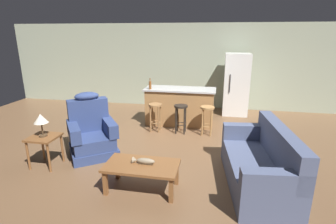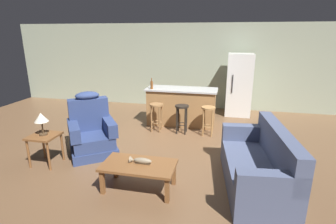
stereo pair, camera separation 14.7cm
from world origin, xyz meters
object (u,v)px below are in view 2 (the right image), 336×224
(fish_figurine, at_px, (141,161))
(end_table, at_px, (44,140))
(table_lamp, at_px, (41,118))
(kitchen_island, at_px, (181,106))
(bar_stool_left, at_px, (156,112))
(recliner_near_lamp, at_px, (92,132))
(bottle_tall_green, at_px, (152,85))
(coffee_table, at_px, (139,167))
(bar_stool_middle, at_px, (182,114))
(bar_stool_right, at_px, (208,116))
(refrigerator, at_px, (239,85))
(couch, at_px, (259,166))

(fish_figurine, height_order, end_table, end_table)
(fish_figurine, relative_size, table_lamp, 0.83)
(kitchen_island, distance_m, bar_stool_left, 0.81)
(kitchen_island, bearing_deg, recliner_near_lamp, -124.54)
(table_lamp, height_order, bottle_tall_green, bottle_tall_green)
(coffee_table, xyz_separation_m, bar_stool_middle, (0.23, 2.48, 0.11))
(bar_stool_middle, distance_m, bar_stool_right, 0.62)
(bar_stool_right, distance_m, bottle_tall_green, 1.62)
(coffee_table, xyz_separation_m, bottle_tall_green, (-0.61, 2.88, 0.69))
(table_lamp, height_order, kitchen_island, table_lamp)
(kitchen_island, height_order, refrigerator, refrigerator)
(kitchen_island, bearing_deg, bottle_tall_green, -162.44)
(coffee_table, height_order, end_table, end_table)
(table_lamp, distance_m, bottle_tall_green, 2.80)
(end_table, height_order, refrigerator, refrigerator)
(refrigerator, bearing_deg, bar_stool_middle, -126.22)
(recliner_near_lamp, height_order, bar_stool_right, recliner_near_lamp)
(recliner_near_lamp, height_order, bar_stool_middle, recliner_near_lamp)
(fish_figurine, height_order, bottle_tall_green, bottle_tall_green)
(coffee_table, xyz_separation_m, table_lamp, (-1.91, 0.41, 0.50))
(fish_figurine, distance_m, bottle_tall_green, 2.98)
(end_table, distance_m, bar_stool_right, 3.44)
(kitchen_island, relative_size, refrigerator, 1.02)
(coffee_table, bearing_deg, kitchen_island, 87.93)
(couch, height_order, bar_stool_middle, couch)
(couch, bearing_deg, recliner_near_lamp, -16.42)
(coffee_table, bearing_deg, end_table, 167.95)
(bar_stool_right, bearing_deg, coffee_table, -108.81)
(coffee_table, distance_m, end_table, 1.95)
(recliner_near_lamp, bearing_deg, end_table, -79.25)
(fish_figurine, xyz_separation_m, couch, (1.75, 0.46, -0.12))
(kitchen_island, relative_size, bar_stool_middle, 2.65)
(bar_stool_middle, height_order, bar_stool_right, same)
(bar_stool_left, relative_size, bar_stool_right, 1.00)
(bar_stool_right, height_order, refrigerator, refrigerator)
(couch, xyz_separation_m, bar_stool_middle, (-1.54, 1.99, 0.13))
(fish_figurine, bearing_deg, bar_stool_right, 71.42)
(bar_stool_left, bearing_deg, kitchen_island, 51.48)
(fish_figurine, relative_size, bottle_tall_green, 1.22)
(end_table, relative_size, bar_stool_left, 0.82)
(coffee_table, relative_size, bar_stool_left, 1.62)
(coffee_table, distance_m, bar_stool_left, 2.51)
(fish_figurine, distance_m, refrigerator, 4.57)
(table_lamp, bearing_deg, refrigerator, 48.27)
(fish_figurine, height_order, recliner_near_lamp, recliner_near_lamp)
(bar_stool_left, xyz_separation_m, bottle_tall_green, (-0.22, 0.40, 0.58))
(coffee_table, xyz_separation_m, bar_stool_right, (0.84, 2.48, 0.11))
(recliner_near_lamp, xyz_separation_m, bar_stool_left, (0.93, 1.45, 0.05))
(recliner_near_lamp, relative_size, table_lamp, 2.93)
(end_table, relative_size, bar_stool_middle, 0.82)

